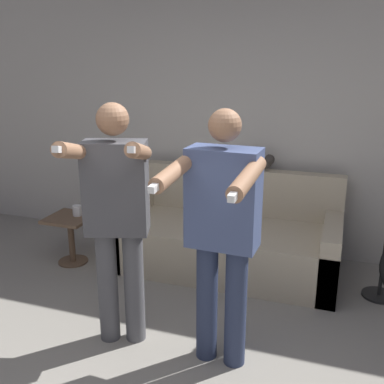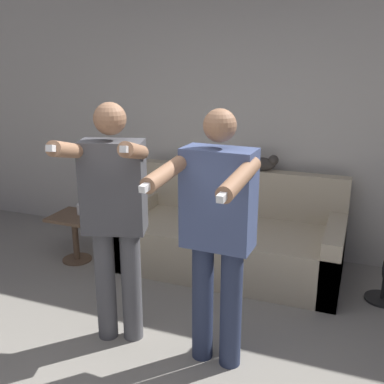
{
  "view_description": "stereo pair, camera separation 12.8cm",
  "coord_description": "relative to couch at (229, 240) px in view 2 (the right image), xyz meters",
  "views": [
    {
      "loc": [
        1.02,
        -1.72,
        1.95
      ],
      "look_at": [
        -0.06,
        1.44,
        0.94
      ],
      "focal_mm": 42.0,
      "sensor_mm": 36.0,
      "label": 1
    },
    {
      "loc": [
        1.14,
        -1.67,
        1.95
      ],
      "look_at": [
        -0.06,
        1.44,
        0.94
      ],
      "focal_mm": 42.0,
      "sensor_mm": 36.0,
      "label": 2
    }
  ],
  "objects": [
    {
      "name": "wall_back",
      "position": [
        -0.04,
        0.55,
        1.02
      ],
      "size": [
        10.0,
        0.05,
        2.6
      ],
      "color": "beige",
      "rests_on": "ground_plane"
    },
    {
      "name": "couch",
      "position": [
        0.0,
        0.0,
        0.0
      ],
      "size": [
        2.07,
        0.94,
        0.9
      ],
      "color": "beige",
      "rests_on": "ground_plane"
    },
    {
      "name": "person_left",
      "position": [
        -0.4,
        -1.38,
        0.69
      ],
      "size": [
        0.61,
        0.75,
        1.68
      ],
      "rotation": [
        0.0,
        0.0,
        0.31
      ],
      "color": "#56565B",
      "rests_on": "ground_plane"
    },
    {
      "name": "person_right",
      "position": [
        0.32,
        -1.38,
        0.68
      ],
      "size": [
        0.52,
        0.69,
        1.67
      ],
      "rotation": [
        0.0,
        0.0,
        -0.04
      ],
      "color": "#2D3856",
      "rests_on": "ground_plane"
    },
    {
      "name": "cat",
      "position": [
        0.21,
        0.35,
        0.69
      ],
      "size": [
        0.41,
        0.11,
        0.16
      ],
      "color": "#3D3833",
      "rests_on": "couch"
    },
    {
      "name": "side_table",
      "position": [
        -1.46,
        -0.4,
        0.06
      ],
      "size": [
        0.41,
        0.41,
        0.48
      ],
      "color": "brown",
      "rests_on": "ground_plane"
    },
    {
      "name": "cup",
      "position": [
        -1.4,
        -0.35,
        0.25
      ],
      "size": [
        0.09,
        0.09,
        0.1
      ],
      "color": "white",
      "rests_on": "side_table"
    }
  ]
}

